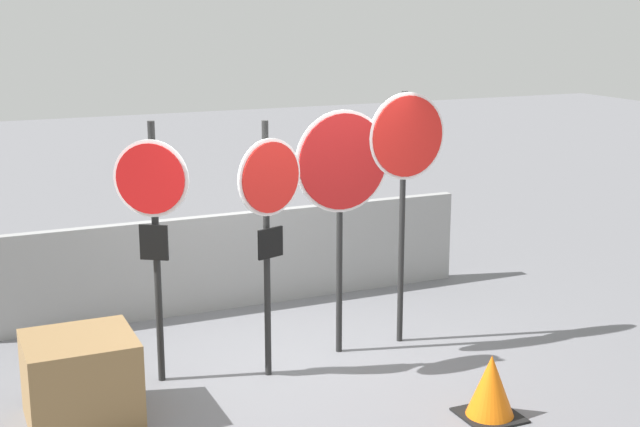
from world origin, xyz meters
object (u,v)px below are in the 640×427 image
stop_sign_2 (342,175)px  stop_sign_0 (153,206)px  traffic_cone_0 (491,387)px  stop_sign_3 (406,154)px  stop_sign_1 (269,201)px  storage_crate (81,379)px

stop_sign_2 → stop_sign_0: bearing=177.2°
stop_sign_2 → traffic_cone_0: 2.35m
stop_sign_2 → stop_sign_3: size_ratio=0.94×
stop_sign_0 → traffic_cone_0: stop_sign_0 is taller
stop_sign_1 → stop_sign_2: size_ratio=0.99×
stop_sign_2 → storage_crate: 2.92m
stop_sign_0 → stop_sign_3: (2.45, -0.03, 0.28)m
traffic_cone_0 → storage_crate: size_ratio=0.62×
storage_crate → stop_sign_0: bearing=32.9°
traffic_cone_0 → storage_crate: storage_crate is taller
stop_sign_0 → stop_sign_1: bearing=16.9°
stop_sign_1 → stop_sign_3: bearing=-9.0°
stop_sign_2 → storage_crate: size_ratio=2.73×
stop_sign_1 → stop_sign_3: stop_sign_3 is taller
stop_sign_2 → storage_crate: (-2.52, -0.45, -1.40)m
traffic_cone_0 → storage_crate: (-3.05, 1.28, 0.09)m
stop_sign_0 → traffic_cone_0: (2.30, -1.77, -1.35)m
stop_sign_3 → storage_crate: bearing=-175.5°
stop_sign_2 → storage_crate: stop_sign_2 is taller
stop_sign_3 → stop_sign_1: bearing=-174.2°
stop_sign_2 → stop_sign_1: bearing=-165.2°
stop_sign_3 → storage_crate: 3.58m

